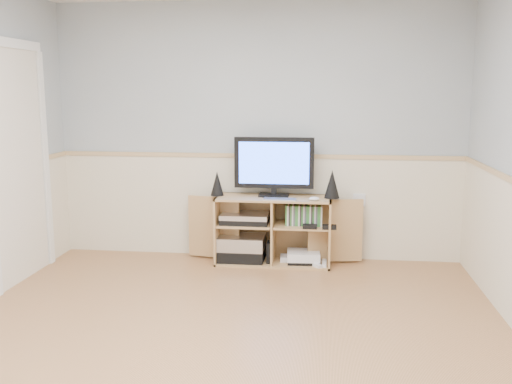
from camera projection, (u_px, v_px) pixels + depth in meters
The scene contains 11 objects.
room at pixel (208, 162), 3.51m from camera, with size 4.04×4.54×2.54m.
media_cabinet at pixel (274, 228), 5.54m from camera, with size 1.71×0.41×0.65m.
monitor at pixel (274, 165), 5.42m from camera, with size 0.76×0.18×0.57m.
speaker_left at pixel (217, 183), 5.49m from camera, with size 0.13×0.13×0.24m, color black.
speaker_right at pixel (332, 184), 5.36m from camera, with size 0.14×0.14×0.27m, color black.
keyboard at pixel (280, 199), 5.28m from camera, with size 0.30×0.12×0.01m, color silver.
mouse at pixel (314, 199), 5.24m from camera, with size 0.10×0.06×0.04m, color white.
av_components at pixel (243, 240), 5.54m from camera, with size 0.53×0.34×0.47m.
game_consoles at pixel (302, 257), 5.49m from camera, with size 0.45×0.30×0.11m.
game_cases at pixel (304, 215), 5.40m from camera, with size 0.34×0.14×0.19m, color #3F8C3F.
wall_outlet at pixel (359, 200), 5.55m from camera, with size 0.12×0.03×0.12m, color white.
Camera 1 is at (0.65, -3.31, 1.65)m, focal length 40.00 mm.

